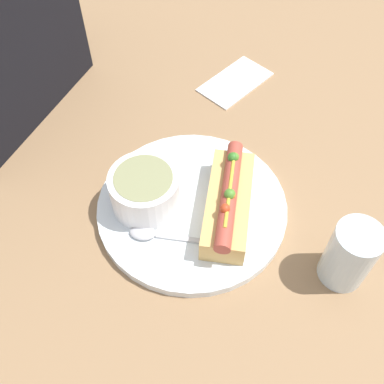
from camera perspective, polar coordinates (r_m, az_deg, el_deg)
ground_plane at (r=0.67m, az=0.00°, el=-2.29°), size 4.00×4.00×0.00m
dinner_plate at (r=0.67m, az=0.00°, el=-1.94°), size 0.28×0.28×0.01m
hot_dog at (r=0.64m, az=4.64°, el=-1.25°), size 0.18×0.10×0.06m
soup_bowl at (r=0.64m, az=-6.02°, el=0.34°), size 0.10×0.10×0.06m
spoon at (r=0.63m, az=-4.31°, el=-5.46°), size 0.06×0.15×0.01m
drinking_glass at (r=0.61m, az=19.40°, el=-7.56°), size 0.06×0.06×0.10m
napkin at (r=0.87m, az=5.51°, el=13.82°), size 0.16×0.12×0.01m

